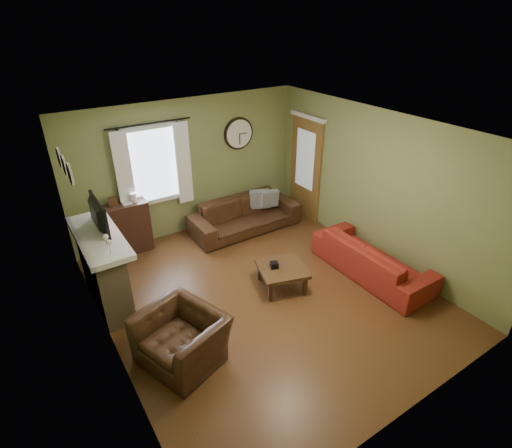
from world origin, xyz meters
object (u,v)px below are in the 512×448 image
sofa_red (372,258)px  armchair (182,338)px  sofa_brown (245,215)px  coffee_table (282,277)px  bookshelf (127,228)px

sofa_red → armchair: armchair is taller
armchair → sofa_brown: bearing=115.8°
armchair → coffee_table: 2.02m
bookshelf → armchair: bearing=-94.5°
sofa_brown → coffee_table: sofa_brown is taller
sofa_brown → armchair: (-2.45, -2.46, 0.01)m
bookshelf → armchair: 2.93m
armchair → coffee_table: bearing=85.5°
sofa_brown → sofa_red: size_ratio=1.04×
bookshelf → coffee_table: bookshelf is taller
bookshelf → coffee_table: size_ratio=1.35×
sofa_red → sofa_brown: bearing=21.4°
sofa_red → coffee_table: 1.58m
sofa_brown → armchair: armchair is taller
bookshelf → armchair: bookshelf is taller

